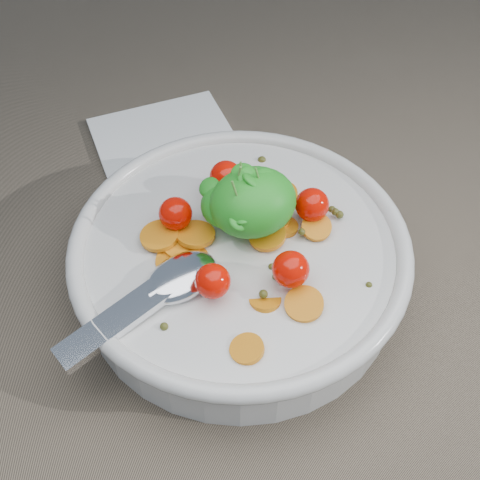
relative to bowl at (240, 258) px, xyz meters
name	(u,v)px	position (x,y,z in m)	size (l,w,h in m)	color
ground	(216,281)	(-0.02, 0.01, -0.03)	(6.00, 6.00, 0.00)	#776955
bowl	(240,258)	(0.00, 0.00, 0.00)	(0.31, 0.29, 0.12)	silver
napkin	(165,140)	(0.00, 0.21, -0.03)	(0.15, 0.13, 0.01)	white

